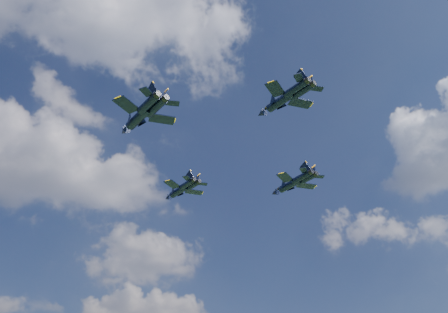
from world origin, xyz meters
TOP-DOWN VIEW (x-y plane):
  - jet_lead at (-3.68, 19.04)m, footprint 10.01×13.90m
  - jet_left at (-17.37, -6.22)m, footprint 12.20×16.78m
  - jet_right at (20.21, 8.46)m, footprint 10.90×15.02m
  - jet_slot at (6.56, -18.51)m, footprint 10.42×14.44m

SIDE VIEW (x-z plane):
  - jet_lead at x=-3.68m, z-range 63.37..66.67m
  - jet_right at x=20.21m, z-range 63.31..66.86m
  - jet_left at x=-17.37m, z-range 64.24..68.20m
  - jet_slot at x=6.56m, z-range 64.94..68.37m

